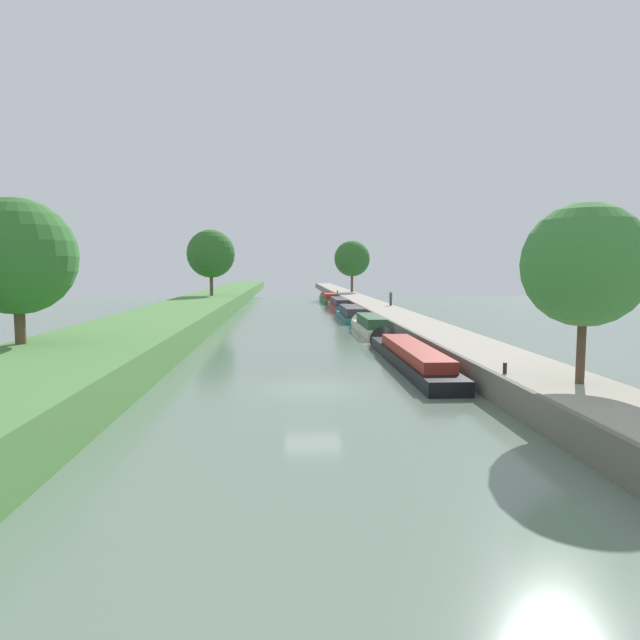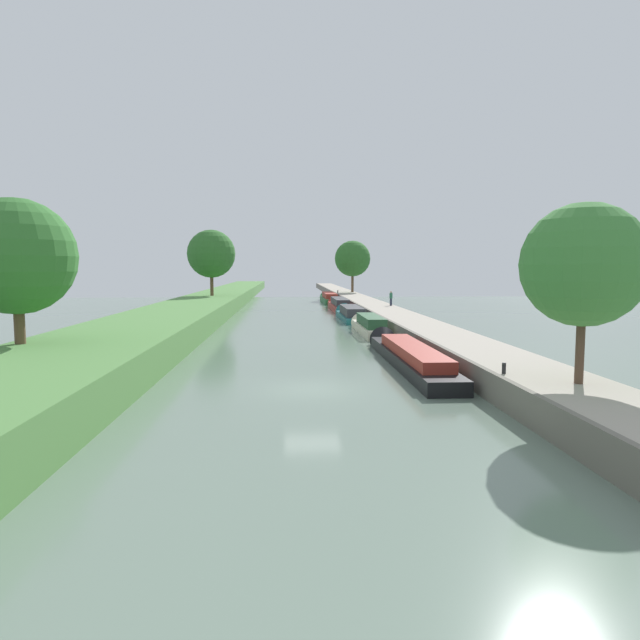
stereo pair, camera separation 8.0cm
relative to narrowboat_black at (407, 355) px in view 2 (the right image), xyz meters
name	(u,v)px [view 2 (the right image)]	position (x,y,z in m)	size (l,w,h in m)	color
ground_plane	(312,389)	(-5.67, -6.28, -0.52)	(160.00, 160.00, 0.00)	slate
left_grassy_bank	(59,372)	(-16.67, -6.28, 0.38)	(7.42, 260.00, 1.80)	#518442
right_towpath	(514,374)	(3.59, -6.28, 0.06)	(3.91, 260.00, 1.18)	#A89E8E
stone_quay	(470,374)	(1.51, -6.28, 0.09)	(0.25, 260.00, 1.23)	#6B665B
narrowboat_black	(407,355)	(0.00, 0.00, 0.00)	(1.96, 16.45, 1.86)	black
narrowboat_cream	(369,325)	(0.08, 15.18, 0.10)	(1.82, 11.06, 2.03)	beige
narrowboat_teal	(350,314)	(-0.06, 27.74, 0.04)	(2.18, 12.44, 2.21)	#195B60
narrowboat_red	(339,305)	(-0.04, 40.84, 0.13)	(1.95, 14.10, 2.15)	maroon
narrowboat_green	(329,298)	(-0.12, 57.14, 0.12)	(2.11, 14.93, 2.18)	#1E6033
tree_rightbank_near	(584,265)	(3.95, -11.15, 5.00)	(4.50, 4.50, 6.61)	#4C3828
tree_rightbank_midnear	(353,259)	(4.79, 66.69, 6.55)	(6.27, 6.27, 9.04)	brown
tree_leftbank_downstream	(16,257)	(-19.55, -3.54, 5.43)	(5.51, 5.51, 6.92)	brown
tree_leftbank_upstream	(211,254)	(-16.64, 43.01, 6.75)	(6.27, 6.27, 8.62)	brown
person_walking	(391,298)	(4.98, 31.30, 1.53)	(0.34, 0.34, 1.66)	#282D42
mooring_bollard_near	(504,368)	(1.93, -9.14, 0.88)	(0.16, 0.16, 0.45)	black
mooring_bollard_far	(338,292)	(1.93, 63.67, 0.88)	(0.16, 0.16, 0.45)	black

